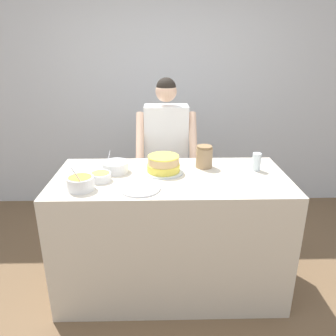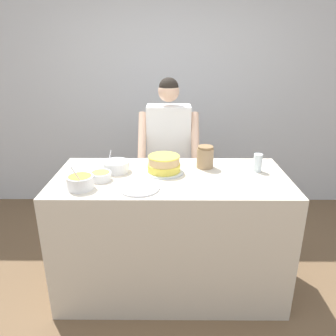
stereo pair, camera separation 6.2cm
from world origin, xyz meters
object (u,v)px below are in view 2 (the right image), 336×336
at_px(frosting_bowl_white, 116,166).
at_px(stoneware_jar, 205,157).
at_px(drinking_glass, 258,163).
at_px(frosting_bowl_olive, 101,176).
at_px(frosting_bowl_orange, 80,182).
at_px(cake, 164,165).
at_px(person_baker, 169,147).
at_px(ceramic_plate, 139,188).

distance_m(frosting_bowl_white, stoneware_jar, 0.68).
relative_size(drinking_glass, stoneware_jar, 0.79).
xyz_separation_m(frosting_bowl_olive, drinking_glass, (1.15, 0.18, 0.04)).
bearing_deg(frosting_bowl_orange, cake, 28.84).
bearing_deg(frosting_bowl_orange, stoneware_jar, 25.15).
xyz_separation_m(frosting_bowl_olive, stoneware_jar, (0.76, 0.26, 0.05)).
bearing_deg(stoneware_jar, person_baker, 116.45).
distance_m(cake, frosting_bowl_white, 0.36).
relative_size(frosting_bowl_orange, stoneware_jar, 1.06).
bearing_deg(frosting_bowl_white, cake, -2.66).
relative_size(cake, frosting_bowl_white, 1.51).
distance_m(frosting_bowl_orange, stoneware_jar, 0.96).
height_order(person_baker, frosting_bowl_white, person_baker).
relative_size(frosting_bowl_olive, ceramic_plate, 0.55).
distance_m(frosting_bowl_white, drinking_glass, 1.06).
bearing_deg(cake, ceramic_plate, -117.41).
relative_size(frosting_bowl_olive, drinking_glass, 1.10).
bearing_deg(ceramic_plate, person_baker, 78.87).
distance_m(frosting_bowl_white, ceramic_plate, 0.38).
height_order(frosting_bowl_olive, ceramic_plate, frosting_bowl_olive).
bearing_deg(ceramic_plate, frosting_bowl_orange, 179.14).
bearing_deg(frosting_bowl_white, ceramic_plate, -58.30).
height_order(person_baker, frosting_bowl_olive, person_baker).
bearing_deg(frosting_bowl_white, frosting_bowl_orange, -120.58).
height_order(frosting_bowl_orange, frosting_bowl_white, frosting_bowl_orange).
xyz_separation_m(frosting_bowl_white, drinking_glass, (1.06, 0.01, 0.02)).
distance_m(cake, frosting_bowl_orange, 0.63).
height_order(person_baker, frosting_bowl_orange, person_baker).
bearing_deg(frosting_bowl_olive, ceramic_plate, -28.57).
height_order(frosting_bowl_olive, frosting_bowl_white, frosting_bowl_white).
distance_m(person_baker, frosting_bowl_white, 0.77).
xyz_separation_m(drinking_glass, stoneware_jar, (-0.39, 0.08, 0.02)).
xyz_separation_m(cake, ceramic_plate, (-0.16, -0.31, -0.05)).
height_order(frosting_bowl_orange, stoneware_jar, frosting_bowl_orange).
relative_size(drinking_glass, ceramic_plate, 0.50).
height_order(cake, ceramic_plate, cake).
bearing_deg(person_baker, cake, -92.83).
bearing_deg(drinking_glass, frosting_bowl_olive, -171.23).
distance_m(ceramic_plate, stoneware_jar, 0.63).
height_order(cake, frosting_bowl_orange, frosting_bowl_orange).
bearing_deg(stoneware_jar, ceramic_plate, -139.14).
distance_m(frosting_bowl_orange, ceramic_plate, 0.39).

